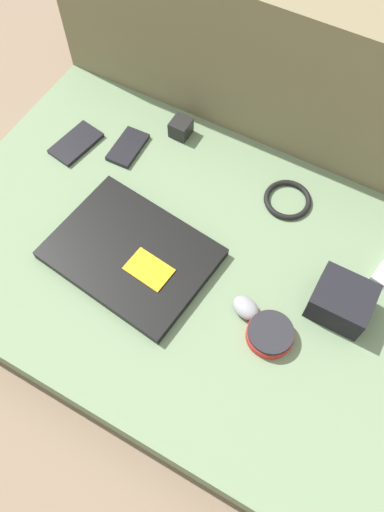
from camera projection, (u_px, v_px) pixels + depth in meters
ground_plane at (192, 285)px, 1.14m from camera, size 8.00×8.00×0.00m
couch_seat at (192, 273)px, 1.09m from camera, size 1.11×0.71×0.12m
couch_backrest at (290, 80)px, 1.12m from camera, size 1.11×0.20×0.47m
laptop at (132, 254)px, 1.03m from camera, size 0.35×0.28×0.03m
computer_mouse at (246, 308)px, 0.97m from camera, size 0.07×0.06×0.03m
speaker_puck at (270, 334)px, 0.94m from camera, size 0.09×0.09×0.03m
phone_black at (128, 147)px, 1.17m from camera, size 0.06×0.11×0.01m
phone_small at (76, 143)px, 1.17m from camera, size 0.09×0.13×0.01m
camera_pouch at (342, 301)px, 0.95m from camera, size 0.11×0.10×0.07m
charger_brick at (181, 128)px, 1.17m from camera, size 0.04×0.05×0.04m
cable_coil at (288, 200)px, 1.10m from camera, size 0.11×0.11×0.01m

